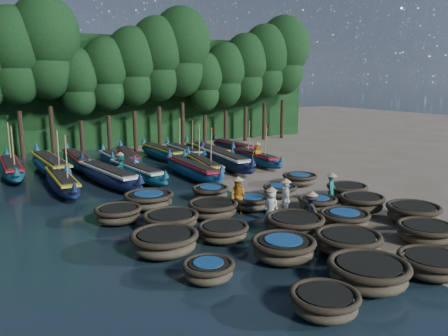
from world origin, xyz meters
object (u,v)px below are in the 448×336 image
coracle_1 (325,302)px  fisherman_1 (331,188)px  coracle_13 (345,219)px  coracle_18 (318,204)px  fisherman_4 (285,198)px  coracle_10 (165,242)px  coracle_6 (283,248)px  coracle_23 (280,190)px  coracle_8 (426,232)px  coracle_11 (223,232)px  coracle_14 (362,203)px  long_boat_3 (108,176)px  coracle_3 (432,264)px  coracle_19 (347,191)px  coracle_12 (295,224)px  fisherman_5 (121,166)px  coracle_9 (413,213)px  coracle_20 (118,214)px  coracle_5 (209,270)px  coracle_24 (300,179)px  long_boat_11 (77,160)px  coracle_16 (213,209)px  fisherman_3 (311,210)px  long_boat_10 (50,165)px  coracle_17 (252,202)px  fisherman_2 (238,195)px  long_boat_5 (192,170)px  long_boat_2 (62,182)px  long_boat_14 (162,153)px  long_boat_15 (184,152)px  coracle_15 (171,221)px  coracle_2 (368,273)px  long_boat_4 (136,172)px  fisherman_6 (257,154)px  long_boat_12 (117,161)px  long_boat_17 (234,147)px  long_boat_9 (11,168)px  fisherman_0 (271,204)px  long_boat_8 (255,158)px  long_boat_7 (224,160)px  long_boat_6 (203,165)px  coracle_7 (348,243)px

coracle_1 → fisherman_1: (7.32, 7.66, 0.51)m
coracle_13 → coracle_18: 2.38m
fisherman_4 → coracle_10: bearing=-53.6°
coracle_6 → coracle_23: bearing=54.3°
coracle_8 → coracle_11: size_ratio=1.23×
coracle_14 → long_boat_3: long_boat_3 is taller
coracle_3 → coracle_19: (4.20, 7.93, 0.07)m
coracle_12 → coracle_18: coracle_12 is taller
coracle_12 → fisherman_5: size_ratio=1.57×
coracle_9 → coracle_20: 12.84m
coracle_5 → coracle_24: bearing=39.2°
fisherman_4 → long_boat_11: bearing=-135.5°
coracle_16 → fisherman_3: size_ratio=1.45×
long_boat_10 → fisherman_4: bearing=-67.1°
coracle_17 → long_boat_11: long_boat_11 is taller
coracle_3 → fisherman_2: bearing=102.9°
coracle_12 → coracle_19: 6.35m
long_boat_5 → coracle_20: bearing=-135.9°
coracle_12 → long_boat_2: (-6.93, 12.08, 0.06)m
coracle_20 → long_boat_14: long_boat_14 is taller
coracle_8 → long_boat_10: long_boat_10 is taller
long_boat_15 → coracle_15: bearing=-116.8°
coracle_2 → coracle_23: bearing=68.2°
fisherman_3 → long_boat_15: bearing=-12.4°
long_boat_4 → long_boat_15: bearing=36.7°
coracle_14 → fisherman_6: size_ratio=1.22×
coracle_24 → long_boat_12: 12.96m
coracle_2 → fisherman_2: size_ratio=1.50×
long_boat_3 → long_boat_15: long_boat_15 is taller
coracle_17 → long_boat_17: long_boat_17 is taller
coracle_2 → coracle_17: coracle_2 is taller
long_boat_9 → fisherman_0: long_boat_9 is taller
coracle_1 → long_boat_8: (9.94, 18.52, 0.11)m
coracle_3 → fisherman_6: 18.42m
coracle_11 → fisherman_0: (2.90, 0.91, 0.45)m
coracle_15 → coracle_18: 7.10m
coracle_12 → coracle_20: size_ratio=1.18×
coracle_15 → fisherman_0: fisherman_0 is taller
coracle_12 → coracle_23: coracle_12 is taller
long_boat_2 → fisherman_5: long_boat_2 is taller
coracle_19 → long_boat_7: size_ratio=0.28×
coracle_10 → coracle_17: 6.49m
coracle_14 → fisherman_5: 14.55m
coracle_19 → long_boat_4: 12.69m
long_boat_6 → coracle_5: bearing=-108.0°
long_boat_2 → long_boat_5: (7.78, -0.67, 0.01)m
coracle_20 → long_boat_14: 15.47m
coracle_2 → long_boat_3: size_ratio=0.33×
long_boat_10 → long_boat_4: bearing=-49.9°
coracle_5 → coracle_7: (5.32, -0.56, 0.08)m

